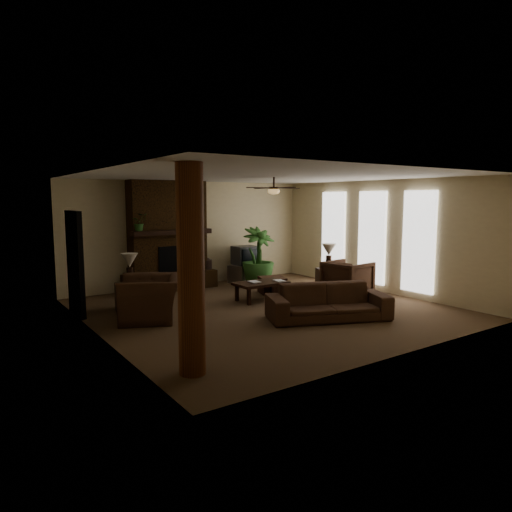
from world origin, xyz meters
TOP-DOWN VIEW (x-y plane):
  - room_shell at (0.00, 0.00)m, footprint 7.00×7.00m
  - fireplace at (-0.80, 3.22)m, footprint 2.40×0.70m
  - windows at (3.45, 0.20)m, footprint 0.08×3.65m
  - log_column at (-2.95, -2.40)m, footprint 0.36×0.36m
  - doorway at (-3.44, 1.80)m, footprint 0.10×1.00m
  - ceiling_fan at (0.40, 0.30)m, footprint 1.35×1.35m
  - sofa at (0.51, -1.35)m, footprint 2.42×1.54m
  - armchair_left at (-2.35, 0.60)m, footprint 1.29×1.51m
  - armchair_right at (2.30, -0.10)m, footprint 1.00×1.05m
  - coffee_table at (0.39, 0.77)m, footprint 1.20×0.70m
  - ottoman at (1.10, 1.30)m, footprint 0.77×0.77m
  - tv_stand at (1.36, 3.04)m, footprint 0.98×0.79m
  - tv at (1.40, 2.98)m, footprint 0.65×0.53m
  - floor_vase at (0.23, 3.15)m, footprint 0.34×0.34m
  - floor_plant at (1.37, 2.31)m, footprint 0.96×1.63m
  - side_table_left at (-2.45, 1.64)m, footprint 0.61×0.61m
  - lamp_left at (-2.39, 1.62)m, footprint 0.37×0.37m
  - side_table_right at (2.53, 0.83)m, footprint 0.66×0.66m
  - lamp_right at (2.51, 0.77)m, footprint 0.39×0.39m
  - mantel_plant at (-1.64, 3.02)m, footprint 0.39×0.43m
  - mantel_vase at (-0.05, 3.02)m, footprint 0.26×0.26m
  - book_a at (0.12, 0.81)m, footprint 0.22×0.04m
  - book_b at (0.70, 0.63)m, footprint 0.21×0.06m

SIDE VIEW (x-z plane):
  - ottoman at x=1.10m, z-range 0.00..0.40m
  - tv_stand at x=1.36m, z-range 0.00..0.50m
  - side_table_left at x=-2.45m, z-range 0.00..0.55m
  - side_table_right at x=2.53m, z-range 0.00..0.55m
  - coffee_table at x=0.39m, z-range 0.16..0.59m
  - floor_vase at x=0.23m, z-range 0.05..0.82m
  - floor_plant at x=1.37m, z-range 0.00..0.89m
  - sofa at x=0.51m, z-range 0.00..0.91m
  - armchair_right at x=2.30m, z-range 0.00..0.96m
  - armchair_left at x=-2.35m, z-range 0.00..1.12m
  - book_a at x=0.12m, z-range 0.43..0.72m
  - book_b at x=0.70m, z-range 0.43..0.72m
  - tv at x=1.40m, z-range 0.50..1.02m
  - lamp_left at x=-2.39m, z-range 0.68..1.33m
  - lamp_right at x=2.51m, z-range 0.68..1.33m
  - doorway at x=-3.44m, z-range 0.00..2.10m
  - fireplace at x=-0.80m, z-range -0.24..2.56m
  - windows at x=3.45m, z-range 0.17..2.53m
  - log_column at x=-2.95m, z-range 0.00..2.80m
  - room_shell at x=0.00m, z-range -2.10..4.90m
  - mantel_vase at x=-0.05m, z-range 1.56..1.78m
  - mantel_plant at x=-1.64m, z-range 1.56..1.89m
  - ceiling_fan at x=0.40m, z-range 2.34..2.72m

